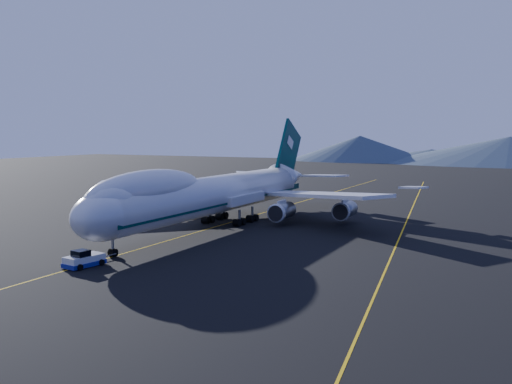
% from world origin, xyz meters
% --- Properties ---
extents(ground, '(500.00, 500.00, 0.00)m').
position_xyz_m(ground, '(0.00, 0.00, 0.00)').
color(ground, black).
rests_on(ground, ground).
extents(taxiway_line_main, '(0.25, 220.00, 0.01)m').
position_xyz_m(taxiway_line_main, '(0.00, 0.00, 0.01)').
color(taxiway_line_main, '#E2B00D').
rests_on(taxiway_line_main, ground).
extents(taxiway_line_side, '(28.08, 198.09, 0.01)m').
position_xyz_m(taxiway_line_side, '(30.00, 10.00, 0.01)').
color(taxiway_line_side, '#E2B00D').
rests_on(taxiway_line_side, ground).
extents(boeing_747, '(59.62, 72.43, 19.37)m').
position_xyz_m(boeing_747, '(0.00, 0.03, 5.81)').
color(boeing_747, silver).
rests_on(boeing_747, ground).
extents(pushback_tug, '(3.43, 5.26, 2.15)m').
position_xyz_m(pushback_tug, '(0.51, -32.35, 0.68)').
color(pushback_tug, silver).
rests_on(pushback_tug, ground).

